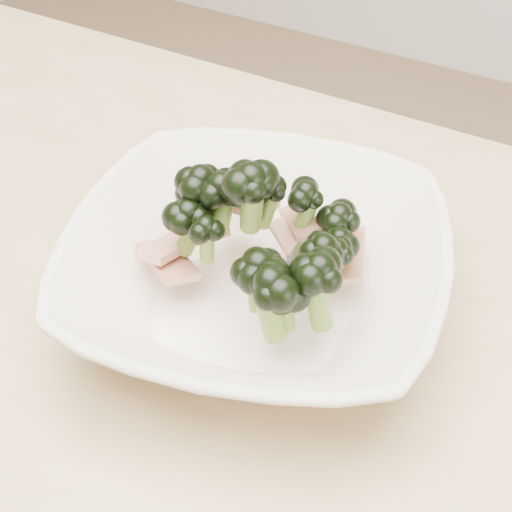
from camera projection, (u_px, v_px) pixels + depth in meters
name	position (u px, v px, depth m)	size (l,w,h in m)	color
dining_table	(133.00, 393.00, 0.63)	(1.20, 0.80, 0.75)	tan
broccoli_dish	(257.00, 265.00, 0.55)	(0.36, 0.36, 0.13)	beige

